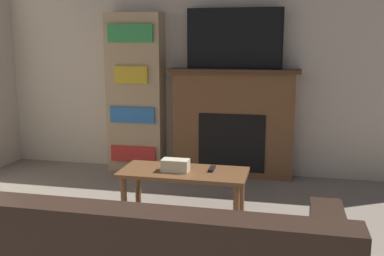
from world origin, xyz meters
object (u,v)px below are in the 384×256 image
(bookshelf, at_px, (136,94))
(fireplace, at_px, (233,123))
(coffee_table, at_px, (184,178))
(tv, at_px, (234,39))

(bookshelf, bearing_deg, fireplace, 1.16)
(fireplace, distance_m, coffee_table, 1.40)
(tv, distance_m, bookshelf, 1.26)
(bookshelf, bearing_deg, tv, 0.13)
(tv, height_order, bookshelf, tv)
(fireplace, height_order, tv, tv)
(fireplace, bearing_deg, bookshelf, -178.84)
(bookshelf, bearing_deg, coffee_table, -56.76)
(fireplace, distance_m, bookshelf, 1.14)
(fireplace, bearing_deg, coffee_table, -99.41)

